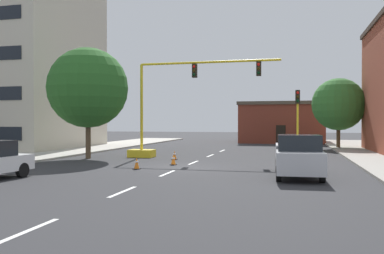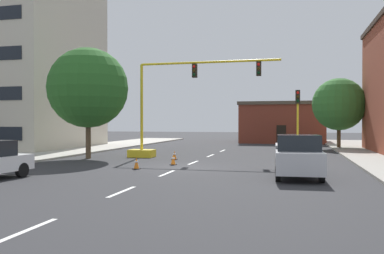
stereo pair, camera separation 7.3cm
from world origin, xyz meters
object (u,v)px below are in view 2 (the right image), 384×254
(tree_left_near, at_px, (88,88))
(traffic_cone_roadside_b, at_px, (136,163))
(traffic_signal_gantry, at_px, (161,125))
(pickup_truck_silver, at_px, (297,156))
(traffic_cone_roadside_c, at_px, (175,155))
(traffic_light_pole_right, at_px, (298,108))
(tree_right_far, at_px, (339,104))
(traffic_cone_roadside_a, at_px, (173,160))

(tree_left_near, bearing_deg, traffic_cone_roadside_b, -42.53)
(traffic_signal_gantry, relative_size, pickup_truck_silver, 1.98)
(traffic_signal_gantry, bearing_deg, traffic_cone_roadside_c, -44.32)
(traffic_light_pole_right, bearing_deg, traffic_cone_roadside_c, -160.66)
(pickup_truck_silver, bearing_deg, traffic_light_pole_right, 89.32)
(tree_left_near, relative_size, traffic_cone_roadside_b, 12.15)
(traffic_light_pole_right, height_order, tree_right_far, tree_right_far)
(traffic_light_pole_right, height_order, traffic_cone_roadside_b, traffic_light_pole_right)
(traffic_signal_gantry, height_order, traffic_cone_roadside_b, traffic_signal_gantry)
(traffic_cone_roadside_a, relative_size, traffic_cone_roadside_c, 1.03)
(traffic_light_pole_right, relative_size, traffic_cone_roadside_c, 7.83)
(traffic_light_pole_right, height_order, traffic_cone_roadside_c, traffic_light_pole_right)
(tree_right_far, relative_size, traffic_cone_roadside_c, 11.08)
(tree_left_near, relative_size, traffic_cone_roadside_a, 12.33)
(tree_left_near, relative_size, pickup_truck_silver, 1.42)
(traffic_light_pole_right, height_order, traffic_cone_roadside_a, traffic_light_pole_right)
(traffic_cone_roadside_c, bearing_deg, tree_left_near, -174.83)
(traffic_light_pole_right, distance_m, traffic_cone_roadside_c, 9.20)
(traffic_signal_gantry, bearing_deg, traffic_cone_roadside_b, -82.36)
(traffic_signal_gantry, xyz_separation_m, traffic_cone_roadside_a, (2.28, -4.60, -2.04))
(traffic_signal_gantry, bearing_deg, tree_right_far, 44.96)
(pickup_truck_silver, distance_m, traffic_cone_roadside_b, 8.55)
(traffic_signal_gantry, distance_m, traffic_cone_roadside_b, 7.51)
(tree_left_near, bearing_deg, traffic_cone_roadside_c, 5.17)
(traffic_light_pole_right, distance_m, tree_right_far, 12.67)
(traffic_signal_gantry, height_order, pickup_truck_silver, traffic_signal_gantry)
(traffic_cone_roadside_b, distance_m, traffic_cone_roadside_c, 5.81)
(tree_left_near, xyz_separation_m, traffic_cone_roadside_a, (7.03, -2.67, -4.65))
(tree_right_far, bearing_deg, traffic_light_pole_right, -108.30)
(pickup_truck_silver, relative_size, traffic_cone_roadside_c, 8.94)
(pickup_truck_silver, height_order, traffic_cone_roadside_c, pickup_truck_silver)
(traffic_light_pole_right, distance_m, traffic_cone_roadside_a, 10.00)
(tree_right_far, distance_m, traffic_cone_roadside_b, 24.50)
(pickup_truck_silver, height_order, traffic_cone_roadside_a, pickup_truck_silver)
(tree_right_far, distance_m, pickup_truck_silver, 22.32)
(tree_right_far, xyz_separation_m, traffic_cone_roadside_c, (-12.10, -14.87, -3.97))
(pickup_truck_silver, relative_size, traffic_cone_roadside_b, 8.57)
(traffic_signal_gantry, distance_m, pickup_truck_silver, 12.57)
(pickup_truck_silver, bearing_deg, tree_left_near, 156.12)
(traffic_cone_roadside_a, distance_m, traffic_cone_roadside_b, 2.89)
(traffic_light_pole_right, bearing_deg, pickup_truck_silver, -90.68)
(traffic_light_pole_right, bearing_deg, tree_right_far, 71.70)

